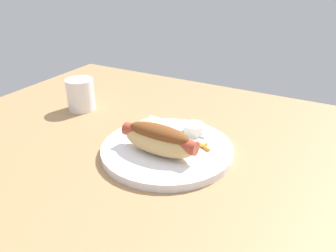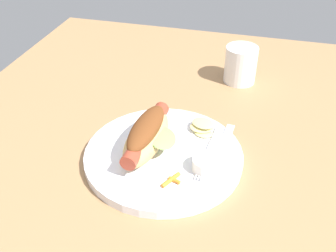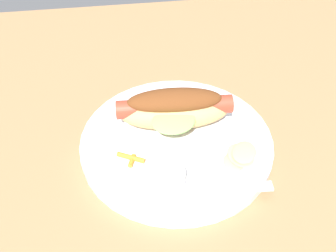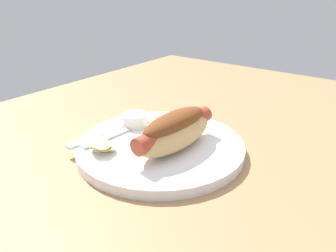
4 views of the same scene
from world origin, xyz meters
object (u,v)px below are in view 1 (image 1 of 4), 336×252
(hot_dog, at_px, (159,139))
(drinking_cup, at_px, (81,94))
(chips_pile, at_px, (149,125))
(knife, at_px, (175,124))
(fork, at_px, (175,129))
(sauce_ramekin, at_px, (196,129))
(carrot_garnish, at_px, (203,146))
(plate, at_px, (167,150))

(hot_dog, height_order, drinking_cup, drinking_cup)
(hot_dog, bearing_deg, chips_pile, 135.50)
(knife, distance_m, drinking_cup, 0.28)
(hot_dog, xyz_separation_m, fork, (0.02, -0.11, -0.03))
(sauce_ramekin, bearing_deg, hot_dog, 74.58)
(knife, xyz_separation_m, drinking_cup, (0.28, 0.00, 0.02))
(chips_pile, bearing_deg, hot_dog, 132.18)
(hot_dog, bearing_deg, knife, 107.26)
(fork, distance_m, carrot_garnish, 0.10)
(hot_dog, relative_size, chips_pile, 3.04)
(fork, bearing_deg, knife, 125.19)
(plate, bearing_deg, knife, -71.12)
(fork, bearing_deg, hot_dog, -74.94)
(chips_pile, xyz_separation_m, carrot_garnish, (-0.14, 0.02, -0.01))
(hot_dog, relative_size, fork, 1.12)
(plate, relative_size, chips_pile, 4.99)
(plate, xyz_separation_m, carrot_garnish, (-0.07, -0.03, 0.01))
(plate, bearing_deg, fork, -74.38)
(chips_pile, bearing_deg, carrot_garnish, 171.48)
(carrot_garnish, bearing_deg, plate, 25.57)
(carrot_garnish, relative_size, drinking_cup, 0.46)
(fork, xyz_separation_m, drinking_cup, (0.29, -0.02, 0.02))
(plate, distance_m, fork, 0.08)
(carrot_garnish, bearing_deg, knife, -32.82)
(sauce_ramekin, distance_m, knife, 0.06)
(carrot_garnish, xyz_separation_m, drinking_cup, (0.38, -0.06, 0.02))
(fork, relative_size, carrot_garnish, 3.90)
(sauce_ramekin, xyz_separation_m, fork, (0.05, 0.00, -0.01))
(knife, xyz_separation_m, chips_pile, (0.04, 0.04, 0.01))
(knife, bearing_deg, chips_pile, -130.95)
(knife, height_order, drinking_cup, drinking_cup)
(plate, bearing_deg, sauce_ramekin, -109.74)
(chips_pile, bearing_deg, fork, -157.01)
(drinking_cup, bearing_deg, plate, 163.25)
(fork, relative_size, drinking_cup, 1.79)
(fork, relative_size, chips_pile, 2.71)
(fork, bearing_deg, sauce_ramekin, 6.79)
(fork, height_order, chips_pile, chips_pile)
(sauce_ramekin, xyz_separation_m, drinking_cup, (0.34, -0.02, 0.01))
(carrot_garnish, bearing_deg, hot_dog, 42.06)
(sauce_ramekin, height_order, fork, sauce_ramekin)
(knife, bearing_deg, sauce_ramekin, -10.68)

